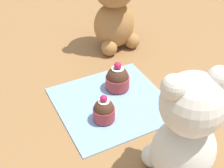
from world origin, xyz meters
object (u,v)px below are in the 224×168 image
at_px(teddy_bear_tan, 115,7).
at_px(cupcake_near_tan_bear, 117,79).
at_px(teddy_bear_cream, 186,130).
at_px(cupcake_near_cream_bear, 104,110).

xyz_separation_m(teddy_bear_tan, cupcake_near_tan_bear, (0.09, 0.18, -0.09)).
distance_m(teddy_bear_tan, cupcake_near_tan_bear, 0.22).
bearing_deg(teddy_bear_tan, teddy_bear_cream, -107.60).
relative_size(teddy_bear_tan, cupcake_near_cream_bear, 3.89).
bearing_deg(teddy_bear_cream, teddy_bear_tan, -92.38).
bearing_deg(cupcake_near_cream_bear, teddy_bear_tan, -121.60).
relative_size(teddy_bear_tan, cupcake_near_tan_bear, 3.44).
bearing_deg(cupcake_near_tan_bear, cupcake_near_cream_bear, 47.50).
bearing_deg(teddy_bear_tan, cupcake_near_cream_bear, -126.04).
height_order(teddy_bear_cream, cupcake_near_tan_bear, teddy_bear_cream).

